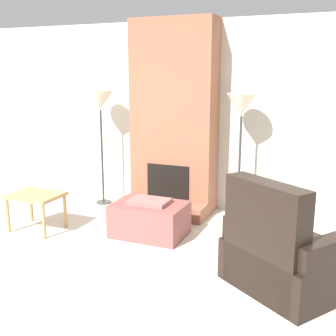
{
  "coord_description": "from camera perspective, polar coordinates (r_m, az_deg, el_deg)",
  "views": [
    {
      "loc": [
        2.16,
        -2.36,
        1.9
      ],
      "look_at": [
        0.0,
        2.77,
        0.64
      ],
      "focal_mm": 45.0,
      "sensor_mm": 36.0,
      "label": 1
    }
  ],
  "objects": [
    {
      "name": "ground_plane",
      "position": [
        3.72,
        -17.77,
        -18.64
      ],
      "size": [
        24.0,
        24.0,
        0.0
      ],
      "primitive_type": "plane",
      "color": "beige"
    },
    {
      "name": "wall_back",
      "position": [
        6.03,
        1.75,
        7.08
      ],
      "size": [
        7.32,
        0.06,
        2.6
      ],
      "primitive_type": "cube",
      "color": "beige",
      "rests_on": "ground_plane"
    },
    {
      "name": "fireplace",
      "position": [
        5.79,
        0.77,
        6.22
      ],
      "size": [
        1.15,
        0.75,
        2.6
      ],
      "color": "#935B42",
      "rests_on": "ground_plane"
    },
    {
      "name": "ottoman",
      "position": [
        5.04,
        -2.52,
        -6.87
      ],
      "size": [
        0.84,
        0.59,
        0.44
      ],
      "color": "#8C4C47",
      "rests_on": "ground_plane"
    },
    {
      "name": "armchair",
      "position": [
        3.96,
        15.4,
        -11.53
      ],
      "size": [
        1.29,
        1.27,
        1.03
      ],
      "rotation": [
        0.0,
        0.0,
        2.54
      ],
      "color": "black",
      "rests_on": "ground_plane"
    },
    {
      "name": "side_table",
      "position": [
        5.4,
        -17.45,
        -4.05
      ],
      "size": [
        0.62,
        0.49,
        0.46
      ],
      "color": "tan",
      "rests_on": "ground_plane"
    },
    {
      "name": "floor_lamp_left",
      "position": [
        6.12,
        -9.17,
        8.55
      ],
      "size": [
        0.38,
        0.38,
        1.66
      ],
      "color": "#333333",
      "rests_on": "ground_plane"
    },
    {
      "name": "floor_lamp_right",
      "position": [
        5.34,
        9.94,
        7.86
      ],
      "size": [
        0.38,
        0.38,
        1.65
      ],
      "color": "#333333",
      "rests_on": "ground_plane"
    }
  ]
}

